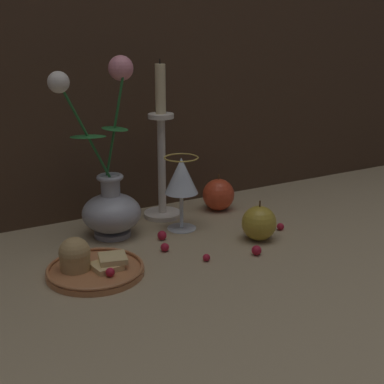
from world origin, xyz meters
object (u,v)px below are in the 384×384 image
at_px(plate_with_pastries, 90,265).
at_px(apple_near_glass, 218,195).
at_px(candlestick, 162,158).
at_px(apple_beside_vase, 259,223).
at_px(wine_glass, 181,178).
at_px(vase, 110,194).

distance_m(plate_with_pastries, apple_near_glass, 0.42).
distance_m(candlestick, apple_beside_vase, 0.27).
relative_size(apple_beside_vase, apple_near_glass, 0.96).
height_order(candlestick, apple_beside_vase, candlestick).
distance_m(apple_beside_vase, apple_near_glass, 0.20).
height_order(wine_glass, apple_near_glass, wine_glass).
height_order(apple_beside_vase, apple_near_glass, apple_near_glass).
relative_size(wine_glass, apple_beside_vase, 1.91).
bearing_deg(vase, apple_beside_vase, -33.68).
bearing_deg(candlestick, vase, -159.96).
bearing_deg(vase, candlestick, 20.04).
distance_m(plate_with_pastries, candlestick, 0.34).
height_order(plate_with_pastries, apple_near_glass, apple_near_glass).
height_order(candlestick, apple_near_glass, candlestick).
bearing_deg(apple_beside_vase, wine_glass, 129.44).
bearing_deg(apple_near_glass, apple_beside_vase, -97.75).
xyz_separation_m(vase, apple_beside_vase, (0.25, -0.17, -0.05)).
bearing_deg(plate_with_pastries, candlestick, 39.98).
bearing_deg(vase, plate_with_pastries, -123.33).
bearing_deg(vase, wine_glass, -14.48).
xyz_separation_m(plate_with_pastries, apple_near_glass, (0.38, 0.18, 0.02)).
xyz_separation_m(plate_with_pastries, apple_beside_vase, (0.35, -0.02, 0.02)).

